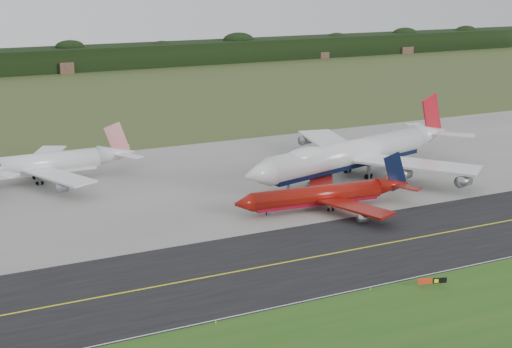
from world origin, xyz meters
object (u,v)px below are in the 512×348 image
(taxiway_sign, at_px, (432,281))
(jet_red_737, at_px, (326,195))
(jet_star_tail, at_px, (36,165))
(jet_ba_747, at_px, (354,153))

(taxiway_sign, bearing_deg, jet_red_737, 83.93)
(jet_red_737, height_order, jet_star_tail, jet_star_tail)
(jet_red_737, xyz_separation_m, jet_star_tail, (-56.25, 48.62, 1.34))
(jet_ba_747, relative_size, jet_red_737, 1.70)
(jet_ba_747, distance_m, taxiway_sign, 67.60)
(jet_star_tail, xyz_separation_m, taxiway_sign, (51.59, -92.46, -3.37))
(jet_ba_747, height_order, jet_star_tail, jet_ba_747)
(jet_red_737, xyz_separation_m, taxiway_sign, (-4.66, -43.83, -2.03))
(jet_red_737, height_order, taxiway_sign, jet_red_737)
(jet_ba_747, bearing_deg, jet_star_tail, 158.70)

